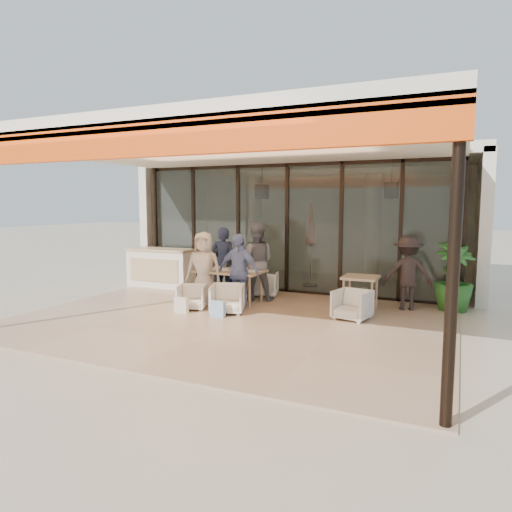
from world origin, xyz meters
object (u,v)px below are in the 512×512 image
(chair_far_right, at_px, (264,283))
(diner_grey, at_px, (256,262))
(diner_cream, at_px, (204,269))
(side_chair, at_px, (352,303))
(chair_far_left, at_px, (233,279))
(side_table, at_px, (361,281))
(host_counter, at_px, (161,268))
(dining_table, at_px, (230,272))
(potted_palm, at_px, (454,277))
(chair_near_left, at_px, (192,296))
(diner_navy, at_px, (223,262))
(chair_near_right, at_px, (227,297))
(standing_woman, at_px, (408,273))
(diner_periwinkle, at_px, (238,271))

(chair_far_right, relative_size, diner_grey, 0.36)
(diner_cream, height_order, side_chair, diner_cream)
(chair_far_left, xyz_separation_m, side_table, (3.26, -0.63, 0.28))
(diner_grey, height_order, side_table, diner_grey)
(host_counter, xyz_separation_m, chair_far_right, (2.99, 0.03, -0.21))
(dining_table, bearing_deg, side_chair, -8.66)
(chair_far_left, height_order, potted_palm, potted_palm)
(chair_near_left, relative_size, diner_navy, 0.35)
(chair_near_right, relative_size, potted_palm, 0.47)
(host_counter, relative_size, chair_far_left, 2.57)
(diner_cream, height_order, potted_palm, diner_cream)
(side_chair, bearing_deg, diner_navy, 176.66)
(chair_far_right, height_order, diner_cream, diner_cream)
(chair_far_right, distance_m, standing_woman, 3.32)
(side_table, bearing_deg, chair_far_left, 169.11)
(diner_grey, relative_size, potted_palm, 1.26)
(diner_grey, distance_m, standing_woman, 3.31)
(host_counter, xyz_separation_m, chair_far_left, (2.15, 0.03, -0.17))
(chair_far_left, distance_m, chair_near_right, 2.08)
(chair_near_right, distance_m, side_chair, 2.48)
(chair_near_right, bearing_deg, side_table, 7.85)
(chair_near_left, bearing_deg, diner_cream, 69.34)
(chair_near_right, distance_m, side_table, 2.75)
(chair_near_left, bearing_deg, diner_grey, 38.38)
(diner_navy, relative_size, diner_grey, 0.93)
(host_counter, bearing_deg, diner_navy, -12.37)
(diner_grey, height_order, diner_cream, diner_grey)
(chair_far_left, distance_m, side_chair, 3.54)
(diner_periwinkle, height_order, side_table, diner_periwinkle)
(host_counter, xyz_separation_m, side_chair, (5.41, -1.35, -0.21))
(diner_periwinkle, bearing_deg, chair_near_left, -145.27)
(side_table, bearing_deg, potted_palm, 26.47)
(chair_far_left, xyz_separation_m, standing_woman, (4.13, -0.12, 0.43))
(chair_far_right, relative_size, side_chair, 1.00)
(diner_periwinkle, xyz_separation_m, side_table, (2.42, 0.77, -0.16))
(chair_far_left, height_order, side_table, side_table)
(chair_near_left, bearing_deg, dining_table, 46.05)
(chair_near_left, xyz_separation_m, side_table, (3.26, 1.27, 0.35))
(potted_palm, bearing_deg, chair_near_left, -156.86)
(diner_navy, relative_size, side_table, 2.26)
(host_counter, distance_m, diner_cream, 2.56)
(diner_cream, distance_m, side_table, 3.36)
(host_counter, relative_size, potted_palm, 1.29)
(chair_near_left, relative_size, standing_woman, 0.37)
(potted_palm, bearing_deg, diner_grey, -169.96)
(chair_near_right, relative_size, diner_cream, 0.41)
(chair_far_left, height_order, chair_near_right, chair_far_left)
(chair_far_left, xyz_separation_m, potted_palm, (5.00, 0.24, 0.36))
(chair_far_right, height_order, diner_navy, diner_navy)
(side_chair, bearing_deg, side_table, 101.71)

